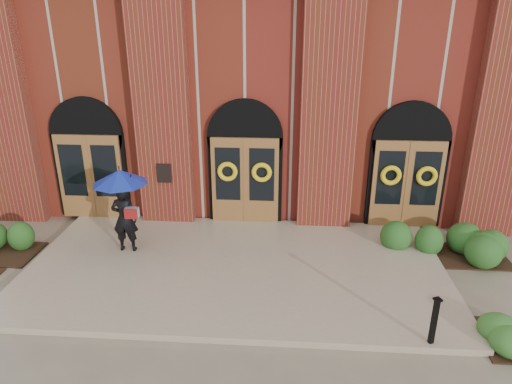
{
  "coord_description": "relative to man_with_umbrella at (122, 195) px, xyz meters",
  "views": [
    {
      "loc": [
        1.18,
        -9.39,
        5.82
      ],
      "look_at": [
        0.44,
        1.0,
        1.73
      ],
      "focal_mm": 32.0,
      "sensor_mm": 36.0,
      "label": 1
    }
  ],
  "objects": [
    {
      "name": "church_building",
      "position": [
        2.85,
        8.04,
        1.84
      ],
      "size": [
        16.2,
        12.53,
        7.0
      ],
      "color": "maroon",
      "rests_on": "ground"
    },
    {
      "name": "man_with_umbrella",
      "position": [
        0.0,
        0.0,
        0.0
      ],
      "size": [
        1.39,
        1.39,
        2.16
      ],
      "rotation": [
        0.0,
        0.0,
        3.17
      ],
      "color": "black",
      "rests_on": "landing"
    },
    {
      "name": "landing",
      "position": [
        2.85,
        -0.59,
        -1.59
      ],
      "size": [
        10.0,
        5.3,
        0.15
      ],
      "primitive_type": "cube",
      "color": "tan",
      "rests_on": "ground"
    },
    {
      "name": "hedge_wall_right",
      "position": [
        8.05,
        0.52,
        -1.29
      ],
      "size": [
        2.94,
        1.18,
        0.76
      ],
      "primitive_type": "ellipsoid",
      "color": "#234F1B",
      "rests_on": "ground"
    },
    {
      "name": "ground",
      "position": [
        2.85,
        -0.74,
        -1.66
      ],
      "size": [
        90.0,
        90.0,
        0.0
      ],
      "primitive_type": "plane",
      "color": "gray",
      "rests_on": "ground"
    },
    {
      "name": "metal_post",
      "position": [
        6.76,
        -3.09,
        -1.01
      ],
      "size": [
        0.17,
        0.17,
        0.96
      ],
      "rotation": [
        0.0,
        0.0,
        0.38
      ],
      "color": "black",
      "rests_on": "landing"
    }
  ]
}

